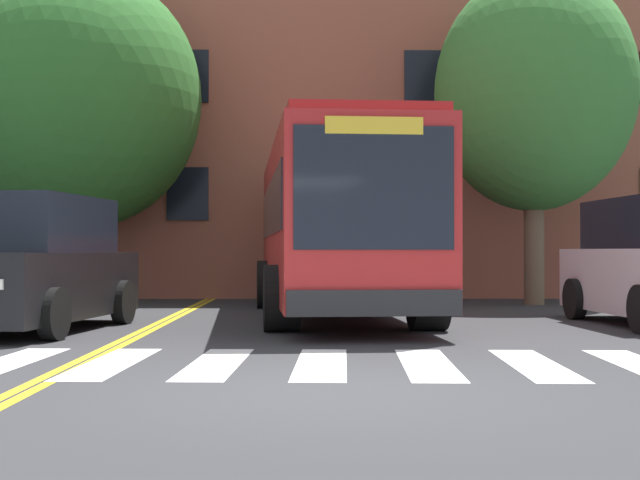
{
  "coord_description": "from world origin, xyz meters",
  "views": [
    {
      "loc": [
        -0.16,
        -8.08,
        1.28
      ],
      "look_at": [
        0.04,
        8.35,
        1.47
      ],
      "focal_mm": 50.0,
      "sensor_mm": 36.0,
      "label": 1
    }
  ],
  "objects_px": {
    "car_black_near_lane": "(33,267)",
    "street_tree_curbside_large": "(534,91)",
    "city_bus": "(334,222)",
    "car_navy_behind_bus": "(353,267)",
    "street_tree_curbside_small": "(84,100)"
  },
  "relations": [
    {
      "from": "car_black_near_lane",
      "to": "street_tree_curbside_large",
      "type": "relative_size",
      "value": 0.61
    },
    {
      "from": "city_bus",
      "to": "car_navy_behind_bus",
      "type": "distance_m",
      "value": 8.95
    },
    {
      "from": "city_bus",
      "to": "car_navy_behind_bus",
      "type": "height_order",
      "value": "city_bus"
    },
    {
      "from": "street_tree_curbside_large",
      "to": "city_bus",
      "type": "bearing_deg",
      "value": -143.4
    },
    {
      "from": "car_black_near_lane",
      "to": "street_tree_curbside_large",
      "type": "distance_m",
      "value": 12.52
    },
    {
      "from": "street_tree_curbside_small",
      "to": "car_black_near_lane",
      "type": "bearing_deg",
      "value": -81.78
    },
    {
      "from": "street_tree_curbside_small",
      "to": "city_bus",
      "type": "bearing_deg",
      "value": -35.67
    },
    {
      "from": "street_tree_curbside_small",
      "to": "car_navy_behind_bus",
      "type": "bearing_deg",
      "value": 34.02
    },
    {
      "from": "city_bus",
      "to": "car_black_near_lane",
      "type": "bearing_deg",
      "value": -147.02
    },
    {
      "from": "street_tree_curbside_large",
      "to": "street_tree_curbside_small",
      "type": "bearing_deg",
      "value": 176.4
    },
    {
      "from": "car_black_near_lane",
      "to": "city_bus",
      "type": "bearing_deg",
      "value": 32.98
    },
    {
      "from": "car_navy_behind_bus",
      "to": "street_tree_curbside_large",
      "type": "distance_m",
      "value": 7.88
    },
    {
      "from": "street_tree_curbside_large",
      "to": "street_tree_curbside_small",
      "type": "xyz_separation_m",
      "value": [
        -10.8,
        0.68,
        -0.11
      ]
    },
    {
      "from": "street_tree_curbside_small",
      "to": "street_tree_curbside_large",
      "type": "bearing_deg",
      "value": -3.6
    },
    {
      "from": "city_bus",
      "to": "car_black_near_lane",
      "type": "height_order",
      "value": "city_bus"
    }
  ]
}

